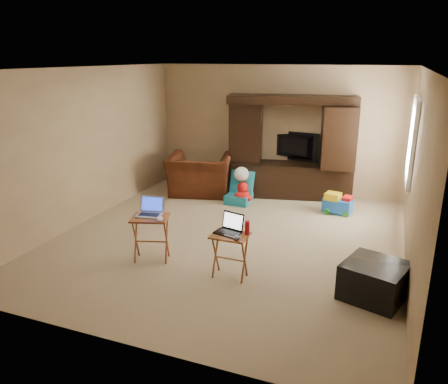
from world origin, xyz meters
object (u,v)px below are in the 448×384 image
at_px(mouse_right, 237,238).
at_px(water_bottle, 247,228).
at_px(child_rocker, 239,188).
at_px(laptop_right, 228,224).
at_px(laptop_left, 149,207).
at_px(television, 293,147).
at_px(tray_table_left, 151,239).
at_px(tray_table_right, 230,256).
at_px(push_toy, 338,203).
at_px(ottoman, 374,281).
at_px(entertainment_center, 290,147).
at_px(mouse_left, 160,219).
at_px(recliner, 200,175).
at_px(plush_toy, 243,193).

height_order(mouse_right, water_bottle, water_bottle).
bearing_deg(child_rocker, mouse_right, -70.25).
bearing_deg(laptop_right, laptop_left, -170.12).
bearing_deg(mouse_right, television, 93.16).
bearing_deg(laptop_left, mouse_right, -19.12).
relative_size(tray_table_left, tray_table_right, 1.08).
relative_size(child_rocker, push_toy, 1.20).
bearing_deg(tray_table_right, ottoman, 5.36).
bearing_deg(tray_table_left, water_bottle, -17.04).
bearing_deg(push_toy, water_bottle, -93.46).
relative_size(push_toy, laptop_right, 1.66).
xyz_separation_m(entertainment_center, mouse_left, (-0.88, -3.55, -0.33)).
distance_m(push_toy, tray_table_right, 3.02).
distance_m(entertainment_center, recliner, 1.85).
distance_m(recliner, mouse_right, 3.68).
bearing_deg(child_rocker, television, 54.63).
bearing_deg(plush_toy, ottoman, -46.29).
height_order(mouse_left, water_bottle, water_bottle).
xyz_separation_m(plush_toy, push_toy, (1.72, 0.13, -0.03)).
relative_size(laptop_left, mouse_right, 2.79).
bearing_deg(water_bottle, mouse_left, -176.04).
height_order(plush_toy, ottoman, plush_toy).
bearing_deg(recliner, mouse_right, 106.94).
distance_m(mouse_right, water_bottle, 0.22).
distance_m(child_rocker, tray_table_left, 2.70).
bearing_deg(water_bottle, entertainment_center, 94.59).
relative_size(entertainment_center, mouse_right, 20.50).
bearing_deg(mouse_left, television, 76.88).
distance_m(entertainment_center, child_rocker, 1.29).
distance_m(recliner, water_bottle, 3.55).
relative_size(mouse_left, mouse_right, 1.08).
bearing_deg(push_toy, tray_table_right, -96.60).
height_order(entertainment_center, child_rocker, entertainment_center).
relative_size(tray_table_left, mouse_left, 4.92).
xyz_separation_m(tray_table_right, mouse_right, (0.13, -0.12, 0.31)).
bearing_deg(entertainment_center, television, 77.70).
height_order(push_toy, laptop_right, laptop_right).
bearing_deg(entertainment_center, mouse_right, -98.93).
relative_size(laptop_left, laptop_right, 1.08).
bearing_deg(tray_table_right, child_rocker, 107.47).
distance_m(tray_table_right, mouse_right, 0.36).
bearing_deg(tray_table_left, entertainment_center, 55.40).
bearing_deg(tray_table_right, laptop_left, 175.65).
height_order(recliner, mouse_right, recliner).
relative_size(recliner, tray_table_right, 2.11).
bearing_deg(water_bottle, tray_table_right, -157.51).
bearing_deg(ottoman, mouse_right, -170.44).
xyz_separation_m(recliner, laptop_left, (0.58, -2.94, 0.35)).
bearing_deg(laptop_right, mouse_right, -25.37).
xyz_separation_m(tray_table_left, tray_table_right, (1.16, -0.07, -0.02)).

